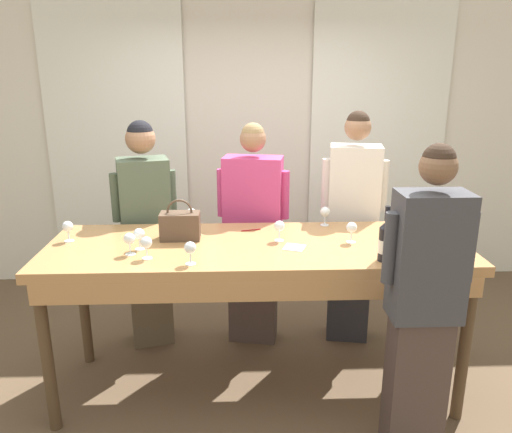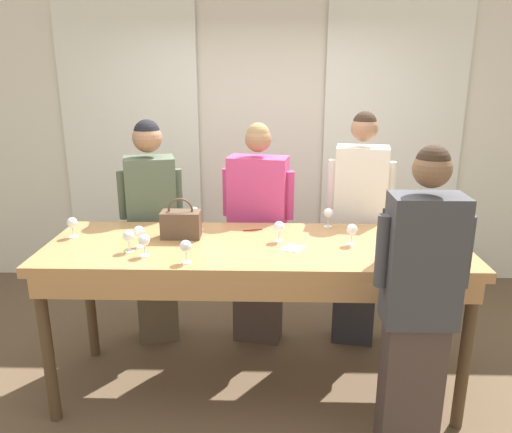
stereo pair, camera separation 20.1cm
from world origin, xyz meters
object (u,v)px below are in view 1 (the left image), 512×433
at_px(wine_glass_back_right, 139,235).
at_px(guest_cream_sweater, 352,227).
at_px(tasting_bar, 257,259).
at_px(wine_glass_front_left, 190,248).
at_px(guest_pink_top, 253,235).
at_px(host_pouring, 423,306).
at_px(wine_glass_front_right, 325,212).
at_px(wine_glass_center_mid, 146,243).
at_px(handbag, 180,225).
at_px(wine_glass_center_left, 352,228).
at_px(potted_plant, 427,258).
at_px(wine_glass_back_mid, 68,227).
at_px(wine_bottle, 385,241).
at_px(guest_olive_jacket, 147,233).
at_px(wine_glass_front_mid, 279,227).
at_px(wine_glass_near_host, 191,214).
at_px(wine_glass_back_left, 450,237).
at_px(wine_glass_center_right, 129,239).

height_order(wine_glass_back_right, guest_cream_sweater, guest_cream_sweater).
height_order(tasting_bar, wine_glass_front_left, wine_glass_front_left).
distance_m(guest_pink_top, host_pouring, 1.52).
xyz_separation_m(wine_glass_front_right, wine_glass_center_mid, (-1.12, -0.59, -0.00)).
xyz_separation_m(handbag, wine_glass_center_left, (1.07, -0.11, 0.00)).
relative_size(wine_glass_center_left, potted_plant, 0.22).
relative_size(wine_glass_front_right, wine_glass_back_mid, 1.00).
height_order(wine_bottle, guest_pink_top, guest_pink_top).
distance_m(handbag, wine_glass_back_mid, 0.70).
xyz_separation_m(guest_olive_jacket, host_pouring, (1.63, -1.27, 0.01)).
bearing_deg(wine_glass_back_mid, wine_glass_center_left, -3.02).
bearing_deg(wine_glass_center_mid, guest_cream_sweater, 32.03).
xyz_separation_m(handbag, wine_glass_front_mid, (0.63, -0.06, 0.00)).
relative_size(wine_glass_center_mid, wine_glass_near_host, 1.00).
height_order(wine_bottle, wine_glass_near_host, wine_bottle).
height_order(wine_glass_back_left, wine_glass_near_host, same).
relative_size(wine_glass_back_mid, guest_pink_top, 0.08).
relative_size(tasting_bar, guest_pink_top, 1.52).
height_order(wine_glass_center_left, wine_glass_back_left, same).
xyz_separation_m(wine_glass_front_right, host_pouring, (0.35, -0.99, -0.22)).
bearing_deg(wine_bottle, wine_glass_front_mid, 147.46).
xyz_separation_m(wine_bottle, potted_plant, (1.03, 1.91, -0.87)).
height_order(wine_glass_back_right, wine_glass_near_host, same).
bearing_deg(potted_plant, handbag, -146.17).
bearing_deg(guest_pink_top, potted_plant, 28.85).
bearing_deg(tasting_bar, wine_glass_center_right, -169.70).
bearing_deg(wine_glass_near_host, wine_glass_center_left, -19.47).
bearing_deg(host_pouring, potted_plant, 67.79).
distance_m(handbag, host_pouring, 1.52).
relative_size(wine_glass_center_mid, guest_pink_top, 0.08).
distance_m(handbag, guest_pink_top, 0.76).
height_order(wine_glass_back_mid, host_pouring, host_pouring).
xyz_separation_m(guest_pink_top, potted_plant, (1.74, 0.96, -0.60)).
distance_m(wine_glass_center_left, potted_plant, 2.15).
bearing_deg(guest_olive_jacket, wine_glass_front_mid, -32.17).
bearing_deg(wine_glass_front_mid, host_pouring, -44.43).
height_order(host_pouring, potted_plant, host_pouring).
bearing_deg(wine_bottle, wine_glass_front_right, 108.30).
bearing_deg(tasting_bar, wine_glass_front_left, -141.58).
relative_size(tasting_bar, wine_glass_center_mid, 19.64).
distance_m(tasting_bar, host_pouring, 1.03).
bearing_deg(wine_glass_front_right, wine_glass_back_mid, -170.89).
distance_m(wine_glass_front_right, wine_glass_near_host, 0.92).
bearing_deg(guest_cream_sweater, wine_bottle, -92.37).
distance_m(wine_bottle, wine_glass_back_mid, 1.93).
bearing_deg(wine_glass_near_host, wine_glass_front_left, -85.66).
distance_m(wine_glass_back_mid, wine_glass_back_right, 0.50).
xyz_separation_m(wine_glass_back_right, guest_cream_sweater, (1.45, 0.71, -0.20)).
bearing_deg(wine_glass_near_host, wine_glass_back_mid, -160.24).
xyz_separation_m(wine_glass_center_left, guest_olive_jacket, (-1.38, 0.64, -0.23)).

